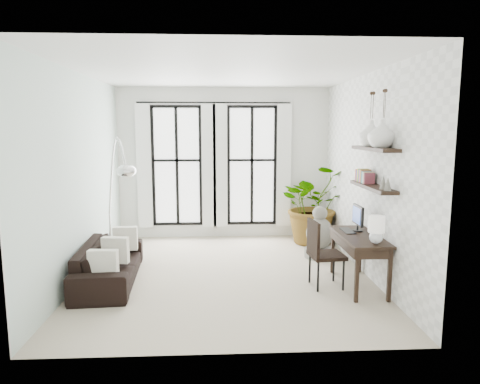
{
  "coord_description": "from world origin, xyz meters",
  "views": [
    {
      "loc": [
        -0.12,
        -6.67,
        2.32
      ],
      "look_at": [
        0.24,
        0.3,
        1.3
      ],
      "focal_mm": 32.0,
      "sensor_mm": 36.0,
      "label": 1
    }
  ],
  "objects": [
    {
      "name": "wall_back",
      "position": [
        0.0,
        2.5,
        1.6
      ],
      "size": [
        4.5,
        0.0,
        4.5
      ],
      "primitive_type": "plane",
      "rotation": [
        1.57,
        0.0,
        0.0
      ],
      "color": "white",
      "rests_on": "floor"
    },
    {
      "name": "arc_lamp",
      "position": [
        -1.7,
        0.02,
        1.67
      ],
      "size": [
        0.71,
        0.79,
        2.21
      ],
      "color": "silver",
      "rests_on": "floor"
    },
    {
      "name": "vase_a",
      "position": [
        2.11,
        -0.9,
        2.27
      ],
      "size": [
        0.37,
        0.37,
        0.38
      ],
      "primitive_type": "imported",
      "color": "white",
      "rests_on": "shelf_upper"
    },
    {
      "name": "floor",
      "position": [
        0.0,
        0.0,
        0.0
      ],
      "size": [
        5.0,
        5.0,
        0.0
      ],
      "primitive_type": "plane",
      "color": "#BDAE96",
      "rests_on": "ground"
    },
    {
      "name": "wall_left",
      "position": [
        -2.25,
        0.0,
        1.6
      ],
      "size": [
        0.0,
        5.0,
        5.0
      ],
      "primitive_type": "plane",
      "rotation": [
        1.57,
        0.0,
        1.57
      ],
      "color": "silver",
      "rests_on": "floor"
    },
    {
      "name": "throw_pillows",
      "position": [
        -1.7,
        -0.26,
        0.5
      ],
      "size": [
        0.4,
        1.52,
        0.4
      ],
      "color": "silver",
      "rests_on": "sofa"
    },
    {
      "name": "wall_right",
      "position": [
        2.25,
        0.0,
        1.6
      ],
      "size": [
        0.0,
        5.0,
        5.0
      ],
      "primitive_type": "plane",
      "rotation": [
        1.57,
        0.0,
        -1.57
      ],
      "color": "white",
      "rests_on": "floor"
    },
    {
      "name": "desk",
      "position": [
        1.95,
        -0.69,
        0.73
      ],
      "size": [
        0.56,
        1.32,
        1.17
      ],
      "color": "black",
      "rests_on": "floor"
    },
    {
      "name": "ceiling",
      "position": [
        0.0,
        0.0,
        3.2
      ],
      "size": [
        5.0,
        5.0,
        0.0
      ],
      "primitive_type": "plane",
      "color": "white",
      "rests_on": "wall_back"
    },
    {
      "name": "sofa",
      "position": [
        -1.8,
        -0.26,
        0.3
      ],
      "size": [
        0.93,
        2.08,
        0.59
      ],
      "primitive_type": "imported",
      "rotation": [
        0.0,
        0.0,
        1.64
      ],
      "color": "black",
      "rests_on": "floor"
    },
    {
      "name": "windows",
      "position": [
        -0.2,
        2.43,
        1.56
      ],
      "size": [
        3.26,
        0.13,
        2.65
      ],
      "color": "white",
      "rests_on": "wall_back"
    },
    {
      "name": "wall_shelves",
      "position": [
        2.11,
        -0.61,
        1.73
      ],
      "size": [
        0.25,
        1.3,
        0.6
      ],
      "color": "black",
      "rests_on": "wall_right"
    },
    {
      "name": "desk_chair",
      "position": [
        1.38,
        -0.63,
        0.58
      ],
      "size": [
        0.53,
        0.53,
        1.01
      ],
      "rotation": [
        0.0,
        0.0,
        0.1
      ],
      "color": "black",
      "rests_on": "floor"
    },
    {
      "name": "plant",
      "position": [
        1.84,
        1.87,
        0.81
      ],
      "size": [
        1.66,
        1.5,
        1.62
      ],
      "primitive_type": "imported",
      "rotation": [
        0.0,
        0.0,
        0.17
      ],
      "color": "#2D7228",
      "rests_on": "floor"
    },
    {
      "name": "vase_b",
      "position": [
        2.11,
        -0.5,
        2.27
      ],
      "size": [
        0.37,
        0.37,
        0.38
      ],
      "primitive_type": "imported",
      "color": "white",
      "rests_on": "shelf_upper"
    },
    {
      "name": "buddha",
      "position": [
        1.71,
        0.84,
        0.4
      ],
      "size": [
        0.53,
        0.53,
        0.96
      ],
      "color": "gray",
      "rests_on": "floor"
    }
  ]
}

